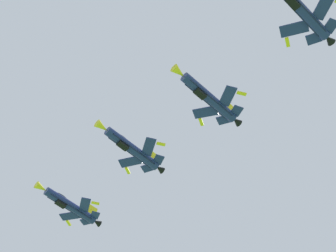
{
  "coord_description": "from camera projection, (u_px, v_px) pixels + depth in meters",
  "views": [
    {
      "loc": [
        -1.52,
        -2.86,
        1.92
      ],
      "look_at": [
        30.54,
        30.08,
        70.53
      ],
      "focal_mm": 49.92,
      "sensor_mm": 36.0,
      "label": 1
    }
  ],
  "objects": [
    {
      "name": "fighter_jet_lead",
      "position": [
        300.0,
        9.0,
        68.47
      ],
      "size": [
        15.92,
        10.59,
        4.39
      ],
      "rotation": [
        0.0,
        -0.14,
        1.55
      ],
      "color": "navy"
    },
    {
      "name": "fighter_jet_left_wing",
      "position": [
        208.0,
        97.0,
        78.82
      ],
      "size": [
        15.92,
        10.54,
        4.38
      ],
      "rotation": [
        0.0,
        -0.18,
        1.55
      ],
      "color": "navy"
    },
    {
      "name": "fighter_jet_right_wing",
      "position": [
        131.0,
        148.0,
        85.65
      ],
      "size": [
        15.92,
        10.64,
        4.38
      ],
      "rotation": [
        0.0,
        -0.09,
        1.55
      ],
      "color": "navy"
    },
    {
      "name": "fighter_jet_left_outer",
      "position": [
        69.0,
        205.0,
        94.43
      ],
      "size": [
        15.92,
        10.6,
        4.39
      ],
      "rotation": [
        0.0,
        -0.13,
        1.55
      ],
      "color": "navy"
    }
  ]
}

